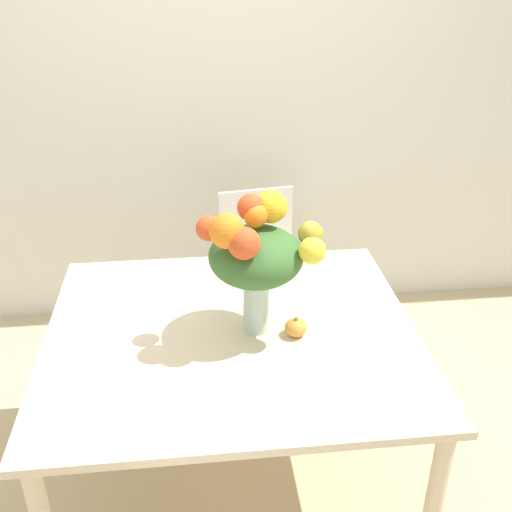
{
  "coord_description": "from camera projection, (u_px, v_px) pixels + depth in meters",
  "views": [
    {
      "loc": [
        -0.11,
        -1.8,
        2.01
      ],
      "look_at": [
        0.09,
        0.0,
        1.06
      ],
      "focal_mm": 42.0,
      "sensor_mm": 36.0,
      "label": 1
    }
  ],
  "objects": [
    {
      "name": "dining_chair_near_window",
      "position": [
        262.0,
        271.0,
        3.18
      ],
      "size": [
        0.47,
        0.47,
        0.88
      ],
      "rotation": [
        0.0,
        0.0,
        0.13
      ],
      "color": "white",
      "rests_on": "ground_plane"
    },
    {
      "name": "ground_plane",
      "position": [
        235.0,
        479.0,
        2.53
      ],
      "size": [
        12.0,
        12.0,
        0.0
      ],
      "primitive_type": "plane",
      "color": "tan"
    },
    {
      "name": "dining_table",
      "position": [
        232.0,
        349.0,
        2.22
      ],
      "size": [
        1.34,
        1.18,
        0.76
      ],
      "color": "beige",
      "rests_on": "ground_plane"
    },
    {
      "name": "flower_vase",
      "position": [
        256.0,
        254.0,
        2.03
      ],
      "size": [
        0.44,
        0.34,
        0.52
      ],
      "color": "#B2CCBC",
      "rests_on": "dining_table"
    },
    {
      "name": "wall_back",
      "position": [
        210.0,
        85.0,
        3.16
      ],
      "size": [
        8.0,
        0.06,
        2.7
      ],
      "color": "silver",
      "rests_on": "ground_plane"
    },
    {
      "name": "pumpkin",
      "position": [
        296.0,
        327.0,
        2.14
      ],
      "size": [
        0.08,
        0.08,
        0.07
      ],
      "color": "gold",
      "rests_on": "dining_table"
    }
  ]
}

